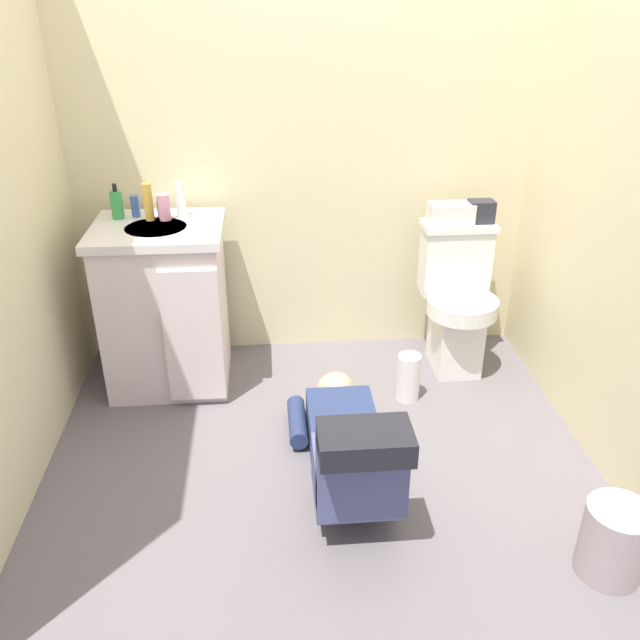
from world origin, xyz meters
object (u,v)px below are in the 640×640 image
object	(u,v)px
toiletry_bag	(481,211)
trash_can	(613,541)
toilet	(457,300)
soap_dispenser	(117,204)
bottle_blue	(135,206)
person_plumber	(348,446)
vanity_cabinet	(166,305)
bottle_pink	(164,207)
tissue_box	(451,213)
bottle_white	(180,200)
faucet	(159,206)
paper_towel_roll	(408,377)
bottle_amber	(148,202)

from	to	relation	value
toiletry_bag	trash_can	world-z (taller)	toiletry_bag
toilet	soap_dispenser	bearing A→B (deg)	177.12
toilet	bottle_blue	world-z (taller)	bottle_blue
toiletry_bag	person_plumber	bearing A→B (deg)	-128.04
vanity_cabinet	bottle_pink	distance (m)	0.47
soap_dispenser	bottle_blue	world-z (taller)	soap_dispenser
vanity_cabinet	bottle_blue	world-z (taller)	bottle_blue
soap_dispenser	bottle_pink	xyz separation A→B (m)	(0.22, -0.04, -0.01)
toiletry_bag	bottle_blue	distance (m)	1.67
toilet	tissue_box	xyz separation A→B (m)	(-0.04, 0.09, 0.43)
bottle_white	person_plumber	bearing A→B (deg)	-54.94
bottle_pink	trash_can	bearing A→B (deg)	-42.73
tissue_box	vanity_cabinet	bearing A→B (deg)	-174.57
faucet	paper_towel_roll	world-z (taller)	faucet
soap_dispenser	person_plumber	bearing A→B (deg)	-44.82
bottle_blue	bottle_white	distance (m)	0.22
bottle_blue	tissue_box	bearing A→B (deg)	-0.57
bottle_pink	vanity_cabinet	bearing A→B (deg)	-108.72
toilet	paper_towel_roll	xyz separation A→B (m)	(-0.30, -0.32, -0.25)
person_plumber	toiletry_bag	size ratio (longest dim) A/B	8.59
faucet	soap_dispenser	world-z (taller)	soap_dispenser
toilet	toiletry_bag	distance (m)	0.46
vanity_cabinet	bottle_amber	distance (m)	0.50
faucet	tissue_box	bearing A→B (deg)	-0.50
toilet	faucet	bearing A→B (deg)	175.96
vanity_cabinet	soap_dispenser	bearing A→B (deg)	146.90
tissue_box	bottle_pink	size ratio (longest dim) A/B	1.81
bottle_pink	trash_can	size ratio (longest dim) A/B	0.44
tissue_box	paper_towel_roll	size ratio (longest dim) A/B	0.92
soap_dispenser	toilet	bearing A→B (deg)	-2.88
toiletry_bag	soap_dispenser	distance (m)	1.75
person_plumber	bottle_blue	distance (m)	1.51
faucet	bottle_amber	size ratio (longest dim) A/B	0.57
person_plumber	bottle_white	bearing A→B (deg)	125.06
faucet	bottle_amber	world-z (taller)	bottle_amber
person_plumber	paper_towel_roll	bearing A→B (deg)	57.57
bottle_amber	bottle_pink	distance (m)	0.08
vanity_cabinet	toilet	bearing A→B (deg)	1.70
trash_can	paper_towel_roll	size ratio (longest dim) A/B	1.15
toilet	bottle_blue	xyz separation A→B (m)	(-1.57, 0.11, 0.50)
paper_towel_roll	vanity_cabinet	bearing A→B (deg)	166.51
toilet	vanity_cabinet	xyz separation A→B (m)	(-1.45, -0.04, 0.05)
bottle_white	soap_dispenser	bearing A→B (deg)	-179.00
tissue_box	bottle_pink	distance (m)	1.38
soap_dispenser	tissue_box	bearing A→B (deg)	0.28
toiletry_bag	bottle_white	size ratio (longest dim) A/B	0.75
tissue_box	trash_can	world-z (taller)	tissue_box
toiletry_bag	bottle_amber	size ratio (longest dim) A/B	0.71
vanity_cabinet	trash_can	size ratio (longest dim) A/B	2.98
soap_dispenser	toiletry_bag	bearing A→B (deg)	0.25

